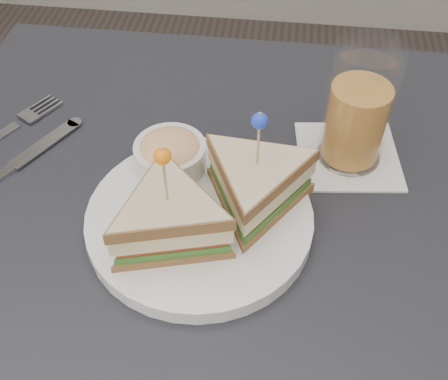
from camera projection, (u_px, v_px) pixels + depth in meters
table at (215, 262)px, 0.72m from camera, size 0.80×0.80×0.75m
plate_meal at (206, 200)px, 0.63m from camera, size 0.32×0.32×0.16m
cutlery_fork at (5, 132)px, 0.77m from camera, size 0.12×0.18×0.01m
cutlery_knife at (18, 163)px, 0.73m from camera, size 0.11×0.18×0.01m
drink_set at (357, 113)px, 0.68m from camera, size 0.14×0.14×0.17m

